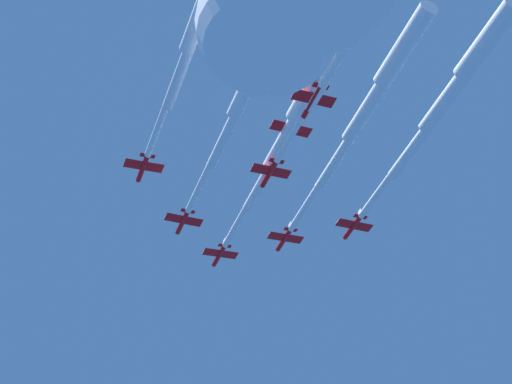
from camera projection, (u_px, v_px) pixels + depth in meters
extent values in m
cylinder|color=red|center=(220.00, 255.00, 190.09)|extent=(8.45, 5.40, 1.19)
cone|color=white|center=(213.00, 266.00, 193.68)|extent=(1.69, 1.62, 1.13)
cylinder|color=black|center=(226.00, 243.00, 186.72)|extent=(0.96, 1.07, 0.89)
ellipsoid|color=black|center=(217.00, 258.00, 191.79)|extent=(2.06, 1.63, 0.74)
cube|color=red|center=(220.00, 254.00, 189.68)|extent=(6.42, 8.64, 0.88)
cube|color=white|center=(205.00, 251.00, 188.49)|extent=(2.35, 1.73, 0.16)
cube|color=white|center=(235.00, 255.00, 190.95)|extent=(2.35, 1.73, 0.16)
cube|color=red|center=(225.00, 246.00, 187.41)|extent=(2.51, 3.33, 0.38)
cube|color=white|center=(224.00, 242.00, 188.00)|extent=(1.36, 0.93, 1.90)
cylinder|color=white|center=(237.00, 224.00, 181.26)|extent=(15.61, 9.55, 1.52)
cylinder|color=white|center=(261.00, 185.00, 170.86)|extent=(15.97, 10.21, 2.28)
cylinder|color=white|center=(284.00, 139.00, 160.23)|extent=(16.34, 10.88, 3.04)
cylinder|color=white|center=(311.00, 87.00, 149.60)|extent=(16.71, 11.54, 3.80)
cylinder|color=red|center=(183.00, 221.00, 178.02)|extent=(8.43, 5.36, 1.14)
cone|color=white|center=(177.00, 234.00, 181.60)|extent=(1.66, 1.58, 1.08)
cylinder|color=black|center=(189.00, 208.00, 174.64)|extent=(0.94, 1.04, 0.86)
ellipsoid|color=black|center=(181.00, 225.00, 179.72)|extent=(2.04, 1.61, 0.71)
cube|color=red|center=(184.00, 220.00, 177.60)|extent=(6.43, 8.66, 0.46)
cube|color=white|center=(167.00, 216.00, 176.54)|extent=(2.35, 1.73, 0.13)
cube|color=white|center=(200.00, 223.00, 178.75)|extent=(2.35, 1.73, 0.13)
cube|color=red|center=(188.00, 211.00, 175.33)|extent=(2.51, 3.33, 0.22)
cube|color=white|center=(188.00, 208.00, 175.94)|extent=(1.32, 0.85, 1.90)
cylinder|color=white|center=(200.00, 186.00, 168.90)|extent=(16.39, 9.95, 1.45)
cylinder|color=white|center=(225.00, 138.00, 157.91)|extent=(16.74, 10.58, 2.18)
cylinder|color=white|center=(249.00, 81.00, 146.72)|extent=(17.09, 11.22, 2.90)
cylinder|color=white|center=(278.00, 16.00, 135.52)|extent=(17.44, 11.85, 3.63)
cylinder|color=red|center=(285.00, 239.00, 185.58)|extent=(8.42, 5.44, 1.17)
cone|color=white|center=(277.00, 251.00, 189.17)|extent=(1.68, 1.61, 1.12)
cylinder|color=black|center=(292.00, 227.00, 182.19)|extent=(0.95, 1.06, 0.88)
ellipsoid|color=black|center=(281.00, 242.00, 187.28)|extent=(2.05, 1.63, 0.73)
cube|color=red|center=(285.00, 238.00, 185.16)|extent=(6.47, 8.64, 0.73)
cube|color=white|center=(270.00, 235.00, 184.04)|extent=(2.35, 1.74, 0.15)
cube|color=white|center=(301.00, 240.00, 186.37)|extent=(2.35, 1.74, 0.15)
cube|color=red|center=(291.00, 229.00, 182.89)|extent=(2.53, 3.33, 0.32)
cube|color=white|center=(290.00, 226.00, 183.49)|extent=(1.34, 0.91, 1.90)
cylinder|color=white|center=(306.00, 206.00, 176.36)|extent=(16.57, 10.21, 1.49)
cylinder|color=white|center=(336.00, 160.00, 165.19)|extent=(16.93, 10.86, 2.24)
cylinder|color=white|center=(368.00, 107.00, 153.82)|extent=(17.30, 11.51, 2.99)
cylinder|color=white|center=(405.00, 46.00, 142.43)|extent=(17.67, 12.17, 3.74)
cylinder|color=red|center=(143.00, 167.00, 168.81)|extent=(8.43, 5.45, 1.19)
cone|color=white|center=(138.00, 182.00, 172.41)|extent=(1.69, 1.62, 1.13)
cylinder|color=black|center=(149.00, 153.00, 165.43)|extent=(0.96, 1.07, 0.89)
ellipsoid|color=black|center=(141.00, 171.00, 170.51)|extent=(2.06, 1.64, 0.74)
cube|color=red|center=(144.00, 166.00, 168.39)|extent=(6.47, 8.63, 0.86)
cube|color=white|center=(126.00, 162.00, 167.24)|extent=(2.35, 1.74, 0.16)
cube|color=white|center=(161.00, 168.00, 169.64)|extent=(2.35, 1.74, 0.16)
cube|color=red|center=(147.00, 156.00, 166.12)|extent=(2.53, 3.33, 0.37)
cube|color=white|center=(147.00, 152.00, 166.71)|extent=(1.36, 0.93, 1.90)
cylinder|color=white|center=(158.00, 128.00, 159.91)|extent=(15.65, 9.72, 1.51)
cylinder|color=white|center=(179.00, 75.00, 149.41)|extent=(16.03, 10.38, 2.27)
cylinder|color=white|center=(200.00, 13.00, 138.68)|extent=(16.40, 11.04, 3.03)
cylinder|color=red|center=(353.00, 226.00, 180.27)|extent=(8.41, 5.40, 1.14)
cone|color=white|center=(344.00, 239.00, 183.86)|extent=(1.66, 1.58, 1.09)
cylinder|color=black|center=(362.00, 214.00, 176.89)|extent=(0.94, 1.04, 0.86)
ellipsoid|color=black|center=(349.00, 230.00, 181.98)|extent=(2.04, 1.61, 0.71)
cube|color=red|center=(354.00, 225.00, 179.85)|extent=(6.46, 8.65, 0.47)
cube|color=white|center=(339.00, 222.00, 178.80)|extent=(2.35, 1.74, 0.13)
cube|color=white|center=(369.00, 228.00, 180.99)|extent=(2.35, 1.74, 0.13)
cube|color=red|center=(360.00, 217.00, 177.58)|extent=(2.52, 3.33, 0.23)
cube|color=white|center=(360.00, 213.00, 178.19)|extent=(1.32, 0.85, 1.90)
cylinder|color=white|center=(378.00, 193.00, 171.47)|extent=(15.37, 9.48, 1.45)
cylinder|color=white|center=(411.00, 149.00, 161.16)|extent=(15.72, 10.12, 2.18)
cylinder|color=white|center=(447.00, 99.00, 150.65)|extent=(16.08, 10.75, 2.91)
cylinder|color=white|center=(487.00, 41.00, 140.13)|extent=(16.43, 11.38, 3.64)
cylinder|color=red|center=(270.00, 173.00, 165.43)|extent=(8.45, 5.37, 1.17)
cone|color=white|center=(261.00, 187.00, 169.02)|extent=(1.67, 1.60, 1.11)
cylinder|color=black|center=(278.00, 158.00, 162.06)|extent=(0.95, 1.06, 0.88)
ellipsoid|color=black|center=(266.00, 177.00, 167.14)|extent=(2.05, 1.62, 0.73)
cube|color=red|center=(271.00, 171.00, 165.02)|extent=(6.41, 8.65, 0.68)
cube|color=white|center=(254.00, 167.00, 163.89)|extent=(2.35, 1.73, 0.14)
cube|color=white|center=(288.00, 174.00, 166.24)|extent=(2.35, 1.73, 0.14)
cube|color=red|center=(277.00, 161.00, 162.75)|extent=(2.51, 3.33, 0.31)
cube|color=white|center=(276.00, 158.00, 163.35)|extent=(1.34, 0.89, 1.90)
cylinder|color=white|center=(294.00, 131.00, 156.22)|extent=(16.70, 10.11, 1.49)
cylinder|color=white|center=(328.00, 74.00, 145.04)|extent=(17.06, 10.76, 2.23)
cylinder|color=white|center=(365.00, 5.00, 133.65)|extent=(17.42, 11.41, 2.97)
cylinder|color=red|center=(290.00, 130.00, 158.89)|extent=(8.48, 5.27, 1.16)
cone|color=white|center=(280.00, 147.00, 162.46)|extent=(1.66, 1.58, 1.10)
cylinder|color=black|center=(299.00, 114.00, 155.53)|extent=(0.94, 1.05, 0.87)
ellipsoid|color=black|center=(286.00, 135.00, 160.58)|extent=(2.05, 1.60, 0.72)
cube|color=red|center=(291.00, 129.00, 158.47)|extent=(6.35, 8.68, 0.57)
cube|color=white|center=(273.00, 124.00, 157.34)|extent=(2.36, 1.71, 0.14)
cube|color=white|center=(308.00, 133.00, 159.69)|extent=(2.36, 1.71, 0.14)
cube|color=red|center=(297.00, 118.00, 156.21)|extent=(2.48, 3.34, 0.27)
cube|color=white|center=(297.00, 114.00, 156.82)|extent=(1.34, 0.85, 1.90)
cylinder|color=white|center=(316.00, 86.00, 150.03)|extent=(15.87, 9.43, 1.47)
cylinder|color=white|center=(352.00, 27.00, 139.54)|extent=(16.22, 10.08, 2.21)
cylinder|color=red|center=(313.00, 100.00, 149.42)|extent=(8.43, 5.41, 1.18)
cone|color=white|center=(302.00, 119.00, 153.01)|extent=(1.68, 1.61, 1.12)
cylinder|color=black|center=(323.00, 82.00, 146.04)|extent=(0.95, 1.06, 0.88)
ellipsoid|color=black|center=(308.00, 106.00, 151.12)|extent=(2.05, 1.63, 0.73)
cube|color=red|center=(314.00, 99.00, 149.00)|extent=(6.44, 8.64, 0.74)
cube|color=white|center=(295.00, 94.00, 147.87)|extent=(2.35, 1.74, 0.15)
cube|color=white|center=(332.00, 102.00, 150.23)|extent=(2.35, 1.74, 0.15)
cube|color=red|center=(321.00, 86.00, 146.73)|extent=(2.52, 3.33, 0.33)
cube|color=white|center=(320.00, 83.00, 147.33)|extent=(1.35, 0.90, 1.90)
cylinder|color=white|center=(341.00, 51.00, 140.43)|extent=(16.00, 9.81, 1.50)
sphere|color=white|center=(268.00, 24.00, 129.56)|extent=(24.14, 24.14, 24.14)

